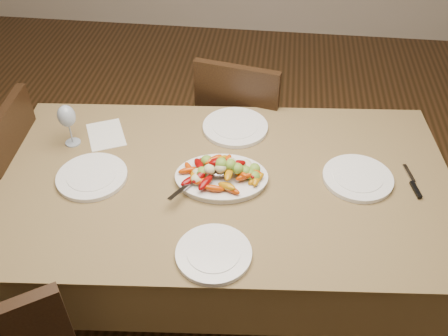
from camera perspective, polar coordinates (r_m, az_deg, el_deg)
floor at (r=2.55m, az=-4.09°, el=-14.67°), size 6.00×6.00×0.00m
dining_table at (r=2.27m, az=0.00°, el=-8.41°), size 1.93×1.20×0.76m
chair_far at (r=2.76m, az=2.49°, el=4.79°), size 0.50×0.50×0.95m
serving_platter at (r=1.99m, az=-0.29°, el=-1.24°), size 0.38×0.30×0.02m
roasted_vegetables at (r=1.95m, az=-0.30°, el=-0.00°), size 0.31×0.22×0.09m
serving_spoon at (r=1.94m, az=-2.26°, el=-1.13°), size 0.28×0.18×0.03m
plate_left at (r=2.07m, az=-14.85°, el=-0.97°), size 0.28×0.28×0.02m
plate_right at (r=2.06m, az=15.03°, el=-1.12°), size 0.28×0.28×0.02m
plate_far at (r=2.26m, az=1.29°, el=4.68°), size 0.29×0.29×0.02m
plate_near at (r=1.73m, az=-1.19°, el=-9.78°), size 0.26×0.26×0.02m
wine_glass at (r=2.22m, az=-17.35°, el=4.81°), size 0.08×0.08×0.20m
menu_card at (r=2.29m, az=-13.34°, el=3.73°), size 0.23×0.25×0.00m
table_knife at (r=2.12m, az=20.74°, el=-1.58°), size 0.06×0.20×0.01m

